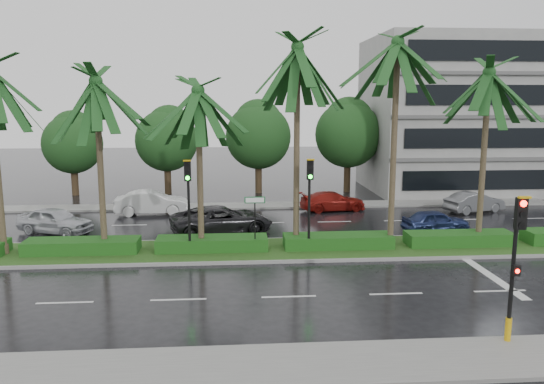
{
  "coord_description": "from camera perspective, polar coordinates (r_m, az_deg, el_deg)",
  "views": [
    {
      "loc": [
        -1.98,
        -23.35,
        7.04
      ],
      "look_at": [
        -0.14,
        1.5,
        2.78
      ],
      "focal_mm": 35.0,
      "sensor_mm": 36.0,
      "label": 1
    }
  ],
  "objects": [
    {
      "name": "car_red",
      "position": [
        34.85,
        6.55,
        -0.98
      ],
      "size": [
        2.38,
        4.51,
        1.25
      ],
      "primitive_type": "imported",
      "rotation": [
        0.0,
        0.0,
        1.72
      ],
      "color": "maroon",
      "rests_on": "ground"
    },
    {
      "name": "hedge",
      "position": [
        25.3,
        0.39,
        -5.4
      ],
      "size": [
        35.2,
        1.4,
        0.6
      ],
      "color": "#164012",
      "rests_on": "median"
    },
    {
      "name": "car_grey",
      "position": [
        36.49,
        20.94,
        -1.03
      ],
      "size": [
        2.55,
        4.2,
        1.31
      ],
      "primitive_type": "imported",
      "rotation": [
        0.0,
        0.0,
        1.89
      ],
      "color": "#595A5E",
      "rests_on": "ground"
    },
    {
      "name": "bg_trees",
      "position": [
        41.1,
        -0.67,
        6.13
      ],
      "size": [
        32.51,
        5.15,
        7.44
      ],
      "color": "#382A19",
      "rests_on": "ground"
    },
    {
      "name": "car_darkgrey",
      "position": [
        28.67,
        -5.42,
        -3.0
      ],
      "size": [
        3.98,
        5.97,
        1.52
      ],
      "primitive_type": "imported",
      "rotation": [
        0.0,
        0.0,
        1.86
      ],
      "color": "#232326",
      "rests_on": "ground"
    },
    {
      "name": "far_sidewalk",
      "position": [
        36.08,
        -1.02,
        -1.46
      ],
      "size": [
        40.0,
        2.0,
        0.12
      ],
      "primitive_type": "cube",
      "color": "slate",
      "rests_on": "ground"
    },
    {
      "name": "lane_markings",
      "position": [
        24.49,
        7.82,
        -7.09
      ],
      "size": [
        34.0,
        13.06,
        0.01
      ],
      "color": "silver",
      "rests_on": "ground"
    },
    {
      "name": "palm_row",
      "position": [
        24.39,
        -2.57,
        11.74
      ],
      "size": [
        26.3,
        4.2,
        10.35
      ],
      "color": "#3C3123",
      "rests_on": "median"
    },
    {
      "name": "car_white",
      "position": [
        34.28,
        -12.79,
        -1.12
      ],
      "size": [
        1.9,
        4.66,
        1.5
      ],
      "primitive_type": "imported",
      "rotation": [
        0.0,
        0.0,
        1.64
      ],
      "color": "silver",
      "rests_on": "ground"
    },
    {
      "name": "signal_near",
      "position": [
        16.71,
        24.68,
        -6.98
      ],
      "size": [
        0.34,
        0.45,
        4.36
      ],
      "color": "black",
      "rests_on": "near_sidewalk"
    },
    {
      "name": "car_silver",
      "position": [
        30.96,
        -22.31,
        -2.85
      ],
      "size": [
        3.1,
        4.46,
        1.41
      ],
      "primitive_type": "imported",
      "rotation": [
        0.0,
        0.0,
        1.18
      ],
      "color": "#B9BBC2",
      "rests_on": "ground"
    },
    {
      "name": "car_blue",
      "position": [
        30.23,
        17.19,
        -3.01
      ],
      "size": [
        1.96,
        3.8,
        1.24
      ],
      "primitive_type": "imported",
      "rotation": [
        0.0,
        0.0,
        1.71
      ],
      "color": "navy",
      "rests_on": "ground"
    },
    {
      "name": "median",
      "position": [
        25.4,
        0.39,
        -6.21
      ],
      "size": [
        36.0,
        4.0,
        0.15
      ],
      "color": "gray",
      "rests_on": "ground"
    },
    {
      "name": "signal_median_right",
      "position": [
        24.24,
        4.07,
        0.07
      ],
      "size": [
        0.34,
        0.42,
        4.36
      ],
      "color": "black",
      "rests_on": "median"
    },
    {
      "name": "signal_median_left",
      "position": [
        24.07,
        -9.0,
        -0.09
      ],
      "size": [
        0.34,
        0.42,
        4.36
      ],
      "color": "black",
      "rests_on": "median"
    },
    {
      "name": "street_sign",
      "position": [
        24.35,
        -1.85,
        -1.96
      ],
      "size": [
        0.95,
        0.09,
        2.6
      ],
      "color": "black",
      "rests_on": "median"
    },
    {
      "name": "ground",
      "position": [
        24.47,
        0.58,
        -7.03
      ],
      "size": [
        120.0,
        120.0,
        0.0
      ],
      "primitive_type": "plane",
      "color": "black",
      "rests_on": "ground"
    },
    {
      "name": "building",
      "position": [
        45.51,
        20.6,
        7.78
      ],
      "size": [
        16.0,
        10.0,
        12.0
      ],
      "primitive_type": "cube",
      "color": "gray",
      "rests_on": "ground"
    },
    {
      "name": "near_sidewalk",
      "position": [
        15.02,
        4.02,
        -18.03
      ],
      "size": [
        40.0,
        2.4,
        0.12
      ],
      "primitive_type": "cube",
      "color": "slate",
      "rests_on": "ground"
    }
  ]
}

